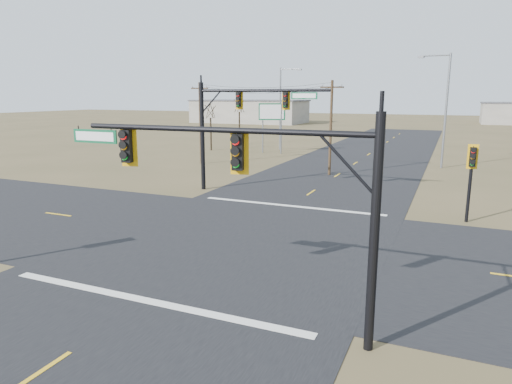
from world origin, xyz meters
TOP-DOWN VIEW (x-y plane):
  - ground at (0.00, 0.00)m, footprint 320.00×320.00m
  - road_ew at (0.00, 0.00)m, footprint 160.00×14.00m
  - road_ns at (0.00, 0.00)m, footprint 14.00×160.00m
  - stop_bar_near at (0.00, -7.50)m, footprint 12.00×0.40m
  - stop_bar_far at (0.00, 7.50)m, footprint 12.00×0.40m
  - mast_arm_near at (3.61, -7.50)m, footprint 10.33×0.51m
  - mast_arm_far at (-5.07, 10.09)m, footprint 9.73×0.45m
  - pedestal_signal_ne at (10.25, 7.83)m, footprint 0.59×0.51m
  - utility_pole_near at (-0.72, 20.00)m, footprint 1.99×0.57m
  - utility_pole_far at (-14.62, 21.37)m, footprint 2.02×0.25m
  - highway_sign at (-11.20, 32.58)m, footprint 3.00×1.29m
  - streetlight_a at (8.08, 28.32)m, footprint 3.03×0.48m
  - streetlight_c at (-11.38, 36.49)m, footprint 2.90×0.36m
  - bare_tree_a at (-19.46, 32.21)m, footprint 2.72×2.72m
  - bare_tree_b at (-18.96, 39.68)m, footprint 3.45×3.45m
  - warehouse_left at (-40.00, 90.00)m, footprint 28.00×14.00m

SIDE VIEW (x-z plane):
  - ground at x=0.00m, z-range 0.00..0.00m
  - road_ew at x=0.00m, z-range 0.00..0.02m
  - road_ns at x=0.00m, z-range 0.00..0.02m
  - stop_bar_near at x=0.00m, z-range 0.03..0.03m
  - stop_bar_far at x=0.00m, z-range 0.03..0.03m
  - warehouse_left at x=-40.00m, z-range 0.00..5.50m
  - pedestal_signal_ne at x=10.25m, z-range 1.01..5.41m
  - highway_sign at x=-11.20m, z-range 1.25..7.27m
  - utility_pole_near at x=-0.72m, z-range 0.21..8.44m
  - utility_pole_far at x=-14.62m, z-range 0.21..8.45m
  - mast_arm_near at x=3.61m, z-range 1.52..8.08m
  - bare_tree_a at x=-19.46m, z-range 1.89..8.38m
  - mast_arm_far at x=-5.07m, z-range 1.70..9.58m
  - bare_tree_b at x=-18.96m, z-range 2.14..9.29m
  - streetlight_c at x=-11.38m, z-range 0.64..11.01m
  - streetlight_a at x=8.08m, z-range 0.67..11.50m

